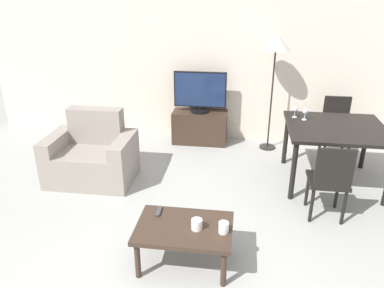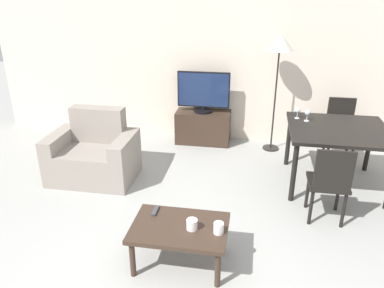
{
  "view_description": "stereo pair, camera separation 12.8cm",
  "coord_description": "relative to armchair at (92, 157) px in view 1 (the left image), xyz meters",
  "views": [
    {
      "loc": [
        0.5,
        -2.05,
        2.34
      ],
      "look_at": [
        -0.05,
        1.84,
        0.65
      ],
      "focal_mm": 35.0,
      "sensor_mm": 36.0,
      "label": 1
    },
    {
      "loc": [
        0.63,
        -2.03,
        2.34
      ],
      "look_at": [
        -0.05,
        1.84,
        0.65
      ],
      "focal_mm": 35.0,
      "sensor_mm": 36.0,
      "label": 2
    }
  ],
  "objects": [
    {
      "name": "cup_colored_far",
      "position": [
        1.76,
        -1.46,
        0.14
      ],
      "size": [
        0.09,
        0.09,
        0.1
      ],
      "color": "white",
      "rests_on": "coffee_table"
    },
    {
      "name": "remote_primary",
      "position": [
        1.15,
        -1.24,
        0.1
      ],
      "size": [
        0.04,
        0.15,
        0.02
      ],
      "color": "#38383D",
      "rests_on": "coffee_table"
    },
    {
      "name": "floor_lamp",
      "position": [
        2.28,
        1.31,
        1.22
      ],
      "size": [
        0.39,
        0.39,
        1.72
      ],
      "color": "black",
      "rests_on": "ground_plane"
    },
    {
      "name": "tv",
      "position": [
        1.21,
        1.4,
        0.52
      ],
      "size": [
        0.8,
        0.28,
        0.63
      ],
      "color": "black",
      "rests_on": "tv_stand"
    },
    {
      "name": "tv_stand",
      "position": [
        1.21,
        1.4,
        -0.05
      ],
      "size": [
        0.84,
        0.39,
        0.51
      ],
      "color": "#38281E",
      "rests_on": "ground_plane"
    },
    {
      "name": "wall_back",
      "position": [
        1.36,
        1.67,
        1.04
      ],
      "size": [
        7.2,
        0.06,
        2.7
      ],
      "color": "beige",
      "rests_on": "ground_plane"
    },
    {
      "name": "cup_white_near",
      "position": [
        1.53,
        -1.44,
        0.13
      ],
      "size": [
        0.1,
        0.1,
        0.09
      ],
      "color": "white",
      "rests_on": "coffee_table"
    },
    {
      "name": "armchair",
      "position": [
        0.0,
        0.0,
        0.0
      ],
      "size": [
        1.06,
        0.73,
        0.88
      ],
      "color": "gray",
      "rests_on": "ground_plane"
    },
    {
      "name": "wine_glass_center",
      "position": [
        2.53,
        0.6,
        0.55
      ],
      "size": [
        0.07,
        0.07,
        0.15
      ],
      "color": "silver",
      "rests_on": "dining_table"
    },
    {
      "name": "coffee_table",
      "position": [
        1.42,
        -1.42,
        0.04
      ],
      "size": [
        0.84,
        0.58,
        0.39
      ],
      "color": "#38281E",
      "rests_on": "ground_plane"
    },
    {
      "name": "dining_chair_far",
      "position": [
        3.21,
        1.17,
        0.18
      ],
      "size": [
        0.4,
        0.4,
        0.87
      ],
      "color": "black",
      "rests_on": "ground_plane"
    },
    {
      "name": "dining_chair_near",
      "position": [
        2.8,
        -0.52,
        0.18
      ],
      "size": [
        0.4,
        0.4,
        0.87
      ],
      "color": "black",
      "rests_on": "ground_plane"
    },
    {
      "name": "dining_table",
      "position": [
        3.0,
        0.32,
        0.36
      ],
      "size": [
        1.16,
        1.08,
        0.75
      ],
      "color": "black",
      "rests_on": "ground_plane"
    },
    {
      "name": "wine_glass_left",
      "position": [
        2.64,
        0.52,
        0.55
      ],
      "size": [
        0.07,
        0.07,
        0.15
      ],
      "color": "silver",
      "rests_on": "dining_table"
    }
  ]
}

